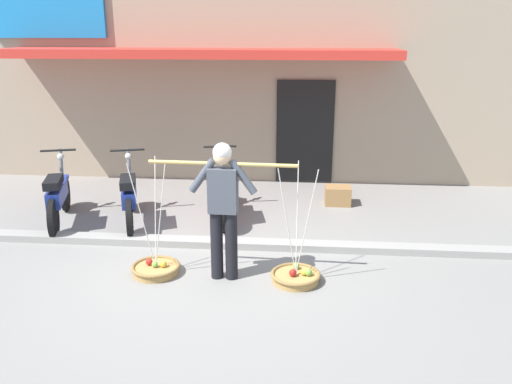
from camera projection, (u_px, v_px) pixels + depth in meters
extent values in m
plane|color=gray|center=(215.00, 268.00, 6.67)|extent=(90.00, 90.00, 0.00)
cube|color=gray|center=(222.00, 243.00, 7.32)|extent=(20.00, 0.24, 0.10)
cylinder|color=black|center=(217.00, 245.00, 6.31)|extent=(0.15, 0.15, 0.86)
cylinder|color=black|center=(231.00, 246.00, 6.29)|extent=(0.15, 0.15, 0.86)
cube|color=#474C56|center=(223.00, 190.00, 6.09)|extent=(0.35, 0.21, 0.54)
sphere|color=#E0B78E|center=(222.00, 157.00, 5.96)|extent=(0.21, 0.21, 0.21)
sphere|color=silver|center=(222.00, 152.00, 5.95)|extent=(0.22, 0.22, 0.22)
cylinder|color=#474C56|center=(202.00, 176.00, 6.06)|extent=(0.34, 0.10, 0.43)
cylinder|color=#474C56|center=(243.00, 177.00, 6.01)|extent=(0.34, 0.10, 0.43)
cylinder|color=tan|center=(222.00, 164.00, 5.99)|extent=(1.75, 0.11, 0.04)
cylinder|color=#B2894C|center=(156.00, 270.00, 6.52)|extent=(0.56, 0.56, 0.09)
torus|color=olive|center=(156.00, 266.00, 6.50)|extent=(0.61, 0.61, 0.05)
sphere|color=#7ABD48|center=(155.00, 264.00, 6.48)|extent=(0.08, 0.08, 0.08)
sphere|color=gold|center=(163.00, 264.00, 6.48)|extent=(0.09, 0.09, 0.09)
sphere|color=red|center=(149.00, 262.00, 6.54)|extent=(0.09, 0.09, 0.09)
cylinder|color=silver|center=(155.00, 212.00, 6.42)|extent=(0.01, 0.27, 1.36)
cylinder|color=silver|center=(142.00, 217.00, 6.24)|extent=(0.24, 0.14, 1.36)
cylinder|color=silver|center=(160.00, 218.00, 6.23)|extent=(0.24, 0.14, 1.36)
cylinder|color=#B2894C|center=(296.00, 278.00, 6.31)|extent=(0.56, 0.56, 0.09)
torus|color=olive|center=(296.00, 274.00, 6.30)|extent=(0.61, 0.61, 0.05)
sphere|color=#7BBE48|center=(308.00, 272.00, 6.26)|extent=(0.09, 0.09, 0.09)
sphere|color=gold|center=(304.00, 272.00, 6.27)|extent=(0.08, 0.08, 0.08)
sphere|color=#78BA47|center=(296.00, 266.00, 6.43)|extent=(0.09, 0.09, 0.09)
sphere|color=#AA1F1A|center=(293.00, 273.00, 6.24)|extent=(0.09, 0.09, 0.09)
cylinder|color=silver|center=(297.00, 218.00, 6.22)|extent=(0.01, 0.27, 1.36)
cylinder|color=silver|center=(287.00, 224.00, 6.04)|extent=(0.24, 0.14, 1.36)
cylinder|color=silver|center=(307.00, 225.00, 6.02)|extent=(0.24, 0.14, 1.36)
cylinder|color=black|center=(65.00, 193.00, 8.71)|extent=(0.24, 0.58, 0.58)
cylinder|color=black|center=(53.00, 219.00, 7.56)|extent=(0.24, 0.58, 0.58)
cube|color=navy|center=(63.00, 178.00, 8.63)|extent=(0.21, 0.31, 0.06)
cube|color=navy|center=(57.00, 194.00, 7.98)|extent=(0.45, 0.92, 0.24)
cube|color=black|center=(53.00, 182.00, 7.73)|extent=(0.37, 0.60, 0.12)
cylinder|color=slate|center=(62.00, 173.00, 8.50)|extent=(0.14, 0.30, 0.76)
cylinder|color=black|center=(58.00, 150.00, 8.31)|extent=(0.53, 0.19, 0.04)
sphere|color=silver|center=(61.00, 157.00, 8.50)|extent=(0.11, 0.11, 0.11)
cylinder|color=black|center=(131.00, 193.00, 8.73)|extent=(0.24, 0.58, 0.58)
cylinder|color=black|center=(130.00, 219.00, 7.57)|extent=(0.24, 0.58, 0.58)
cube|color=navy|center=(130.00, 178.00, 8.65)|extent=(0.21, 0.31, 0.06)
cube|color=navy|center=(129.00, 193.00, 7.99)|extent=(0.45, 0.92, 0.24)
cube|color=black|center=(128.00, 182.00, 7.75)|extent=(0.37, 0.60, 0.12)
cylinder|color=slate|center=(129.00, 172.00, 8.52)|extent=(0.14, 0.30, 0.76)
cylinder|color=black|center=(127.00, 150.00, 8.32)|extent=(0.53, 0.19, 0.04)
sphere|color=silver|center=(128.00, 156.00, 8.52)|extent=(0.11, 0.11, 0.11)
cylinder|color=black|center=(220.00, 188.00, 8.98)|extent=(0.19, 0.58, 0.58)
cylinder|color=black|center=(224.00, 213.00, 7.80)|extent=(0.19, 0.58, 0.58)
cube|color=red|center=(220.00, 174.00, 8.90)|extent=(0.19, 0.30, 0.06)
cube|color=red|center=(222.00, 189.00, 8.23)|extent=(0.37, 0.92, 0.24)
cube|color=black|center=(222.00, 177.00, 7.99)|extent=(0.32, 0.59, 0.12)
cylinder|color=slate|center=(220.00, 168.00, 8.76)|extent=(0.12, 0.30, 0.76)
cylinder|color=black|center=(220.00, 147.00, 8.57)|extent=(0.54, 0.14, 0.04)
sphere|color=silver|center=(220.00, 153.00, 8.76)|extent=(0.11, 0.11, 0.11)
cube|color=tan|center=(223.00, 65.00, 12.27)|extent=(13.00, 5.00, 4.20)
cube|color=red|center=(198.00, 53.00, 9.30)|extent=(7.15, 1.00, 0.16)
cube|color=#1E84D1|center=(48.00, 13.00, 9.76)|extent=(2.20, 0.08, 0.90)
cube|color=black|center=(305.00, 133.00, 10.06)|extent=(1.10, 0.06, 2.00)
cube|color=olive|center=(338.00, 195.00, 9.03)|extent=(0.44, 0.36, 0.32)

